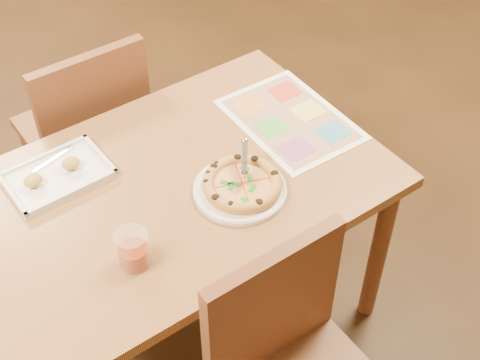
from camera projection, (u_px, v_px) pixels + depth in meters
dining_table at (172, 204)px, 2.08m from camera, size 1.30×0.85×0.72m
chair_near at (292, 356)px, 1.78m from camera, size 0.42×0.42×0.47m
chair_far at (89, 120)px, 2.47m from camera, size 0.42×0.42×0.47m
plate at (240, 190)px, 1.99m from camera, size 0.32×0.32×0.01m
pizza at (242, 184)px, 1.98m from camera, size 0.24×0.24×0.04m
pizza_cutter at (245, 162)px, 1.98m from camera, size 0.09×0.12×0.08m
appetizer_tray at (57, 176)px, 2.03m from camera, size 0.31×0.22×0.06m
glass_tumbler at (133, 251)px, 1.77m from camera, size 0.09×0.09×0.11m
menu at (290, 119)px, 2.23m from camera, size 0.34×0.46×0.00m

